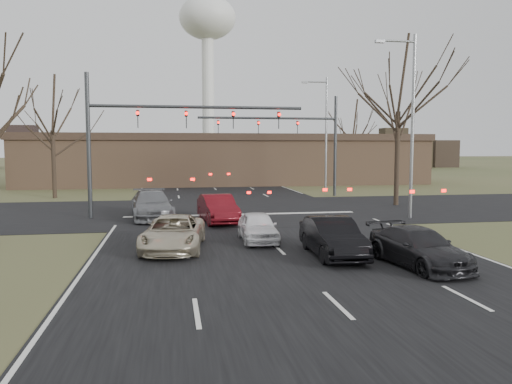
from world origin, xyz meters
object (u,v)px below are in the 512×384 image
(mast_arm_near, at_px, (149,127))
(streetlight_right_far, at_px, (324,128))
(car_grey_ahead, at_px, (152,205))
(mast_arm_far, at_px, (301,133))
(water_tower, at_px, (208,28))
(streetlight_right_near, at_px, (410,117))
(car_white_sedan, at_px, (258,227))
(building, at_px, (228,159))
(car_black_hatch, at_px, (333,237))
(car_red_ahead, at_px, (218,209))
(car_silver_suv, at_px, (173,233))
(car_charcoal_sedan, at_px, (419,247))

(mast_arm_near, height_order, streetlight_right_far, streetlight_right_far)
(car_grey_ahead, bearing_deg, mast_arm_far, 37.57)
(water_tower, relative_size, streetlight_right_near, 4.45)
(car_white_sedan, bearing_deg, building, 87.08)
(water_tower, height_order, mast_arm_far, water_tower)
(water_tower, xyz_separation_m, car_black_hatch, (-4.34, -118.57, -34.77))
(streetlight_right_far, bearing_deg, car_red_ahead, -123.30)
(car_silver_suv, height_order, car_red_ahead, car_red_ahead)
(mast_arm_near, height_order, streetlight_right_near, streetlight_right_near)
(car_black_hatch, bearing_deg, car_charcoal_sedan, -38.05)
(car_black_hatch, relative_size, car_red_ahead, 0.96)
(water_tower, height_order, streetlight_right_near, water_tower)
(car_charcoal_sedan, bearing_deg, car_grey_ahead, 118.29)
(water_tower, distance_m, car_red_ahead, 115.35)
(building, height_order, car_white_sedan, building)
(car_white_sedan, distance_m, car_red_ahead, 5.62)
(mast_arm_near, relative_size, car_white_sedan, 3.35)
(water_tower, distance_m, mast_arm_near, 111.80)
(car_black_hatch, height_order, car_charcoal_sedan, car_black_hatch)
(car_red_ahead, bearing_deg, car_grey_ahead, 143.96)
(car_black_hatch, bearing_deg, car_white_sedan, 124.25)
(streetlight_right_near, height_order, car_white_sedan, streetlight_right_near)
(mast_arm_near, relative_size, car_charcoal_sedan, 2.76)
(mast_arm_far, bearing_deg, car_grey_ahead, -136.49)
(water_tower, distance_m, mast_arm_far, 101.67)
(car_charcoal_sedan, relative_size, car_red_ahead, 0.99)
(car_black_hatch, bearing_deg, building, 90.75)
(streetlight_right_far, relative_size, car_red_ahead, 2.25)
(streetlight_right_near, bearing_deg, building, 103.69)
(mast_arm_near, height_order, car_charcoal_sedan, mast_arm_near)
(mast_arm_near, xyz_separation_m, streetlight_right_near, (14.05, -3.00, 0.51))
(car_silver_suv, distance_m, car_charcoal_sedan, 8.96)
(mast_arm_far, xyz_separation_m, streetlight_right_far, (3.14, 4.00, 0.57))
(car_grey_ahead, bearing_deg, streetlight_right_far, 39.62)
(mast_arm_near, relative_size, car_black_hatch, 2.84)
(mast_arm_far, bearing_deg, car_black_hatch, -101.83)
(streetlight_right_far, bearing_deg, water_tower, 92.05)
(streetlight_right_far, height_order, car_white_sedan, streetlight_right_far)
(water_tower, bearing_deg, car_grey_ahead, -95.90)
(car_silver_suv, xyz_separation_m, car_charcoal_sedan, (8.00, -4.03, -0.02))
(car_white_sedan, relative_size, car_red_ahead, 0.82)
(car_grey_ahead, relative_size, car_red_ahead, 1.20)
(car_silver_suv, xyz_separation_m, car_red_ahead, (2.33, 6.72, 0.07))
(building, bearing_deg, car_silver_suv, -99.88)
(car_black_hatch, distance_m, car_charcoal_sedan, 3.02)
(building, height_order, car_black_hatch, building)
(car_white_sedan, relative_size, car_grey_ahead, 0.68)
(water_tower, bearing_deg, mast_arm_far, -89.89)
(streetlight_right_near, xyz_separation_m, streetlight_right_far, (0.50, 17.00, 0.00))
(car_charcoal_sedan, distance_m, car_red_ahead, 12.15)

